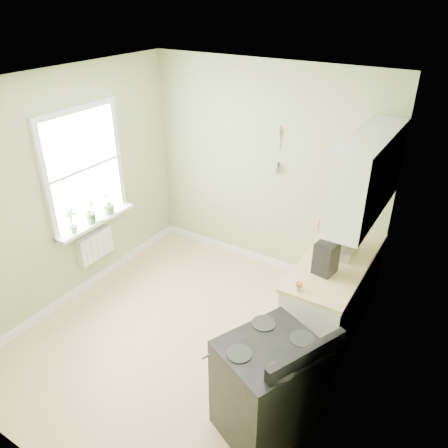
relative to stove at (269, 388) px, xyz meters
The scene contains 21 objects.
floor 1.46m from the stove, 157.92° to the left, with size 3.20×3.60×0.02m, color tan.
ceiling 2.62m from the stove, 157.92° to the left, with size 3.20×3.60×0.02m, color white.
wall_back 2.80m from the stove, 118.75° to the left, with size 3.20×0.02×2.70m, color #A7B57C.
wall_left 3.06m from the stove, 169.83° to the left, with size 0.02×3.60×2.70m, color #A7B57C.
wall_right 1.07m from the stove, 57.32° to the left, with size 0.02×3.60×2.70m, color #A7B57C.
base_cabinets 1.52m from the stove, 89.15° to the left, with size 0.60×1.60×0.87m, color white.
countertop 1.57m from the stove, 89.53° to the left, with size 0.64×1.60×0.04m, color beige.
upper_cabinets 2.13m from the stove, 84.79° to the left, with size 0.35×1.40×0.80m, color white.
window 3.16m from the stove, 164.04° to the left, with size 0.06×1.14×1.44m.
window_sill 2.93m from the stove, 163.64° to the left, with size 0.18×1.14×0.04m, color white.
radiator 2.92m from the stove, 164.75° to the left, with size 0.12×0.50×0.35m, color white.
wall_utensils 2.76m from the stove, 115.12° to the left, with size 0.02×0.14×0.58m.
stove is the anchor object (origin of this frame).
stand_mixer 1.76m from the stove, 89.67° to the left, with size 0.27×0.39×0.44m.
kettle 2.30m from the stove, 94.60° to the left, with size 0.17×0.10×0.17m.
coffee_maker 1.36m from the stove, 91.20° to the left, with size 0.22×0.24×0.33m.
red_tray 1.86m from the stove, 95.10° to the left, with size 0.37×0.37×0.02m, color #C33B12.
jar 0.95m from the stove, 98.54° to the left, with size 0.07×0.07×0.07m.
plant_a 2.87m from the stove, behind, with size 0.16×0.11×0.31m, color #497035.
plant_b 2.94m from the stove, 164.88° to the left, with size 0.18×0.14×0.32m, color #497035.
plant_c 3.02m from the stove, 159.51° to the left, with size 0.16×0.16×0.29m, color #497035.
Camera 1 is at (2.29, -2.86, 3.41)m, focal length 35.00 mm.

